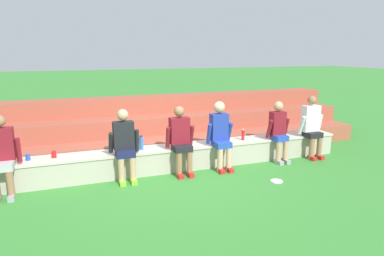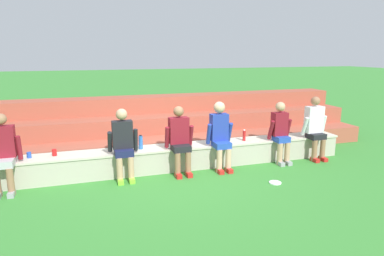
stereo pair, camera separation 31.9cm
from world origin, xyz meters
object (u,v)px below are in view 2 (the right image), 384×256
Objects in this scene: person_far_left at (3,152)px; plastic_cup_middle at (29,155)px; frisbee at (275,183)px; person_right_of_center at (220,134)px; person_far_right at (281,131)px; plastic_cup_left_end at (54,152)px; person_rightmost_edge at (315,127)px; person_left_of_center at (123,143)px; water_bottle_near_left at (244,135)px; water_bottle_center_gap at (141,142)px; person_center at (180,139)px.

person_far_left is 12.94× the size of plastic_cup_middle.
plastic_cup_middle is 0.46× the size of frisbee.
person_far_right is (1.37, 0.01, -0.04)m from person_right_of_center.
person_rightmost_edge is at bearing -3.32° from plastic_cup_left_end.
frisbee is at bearing -146.55° from person_rightmost_edge.
person_left_of_center is 2.56m from water_bottle_near_left.
plastic_cup_left_end reaches higher than plastic_cup_middle.
plastic_cup_left_end is (0.76, 0.28, -0.16)m from person_far_left.
water_bottle_center_gap is at bearing 179.08° from water_bottle_near_left.
person_far_right is at bearing -0.22° from person_left_of_center.
person_rightmost_edge is 5.77m from plastic_cup_middle.
plastic_cup_middle is at bearing 176.38° from person_far_right.
person_far_left is at bearing -140.61° from plastic_cup_middle.
person_far_left is at bearing 179.54° from person_center.
person_left_of_center reaches higher than person_far_right.
plastic_cup_middle is (-1.99, 0.03, -0.08)m from water_bottle_center_gap.
water_bottle_center_gap is at bearing 175.79° from person_rightmost_edge.
person_center reaches higher than person_far_right.
person_rightmost_edge is 1.61m from water_bottle_near_left.
person_far_right reaches higher than water_bottle_near_left.
person_left_of_center is 5.46× the size of water_bottle_near_left.
person_far_left is 1.02× the size of person_far_right.
person_center reaches higher than plastic_cup_middle.
plastic_cup_left_end is at bearing 178.98° from water_bottle_near_left.
person_left_of_center is at bearing 179.78° from person_center.
person_far_left is 2.34m from water_bottle_center_gap.
person_far_left is 3.04m from person_center.
person_far_left is 3.87m from person_right_of_center.
plastic_cup_middle is 0.85× the size of plastic_cup_left_end.
person_far_left reaches higher than water_bottle_near_left.
person_far_right is 4.50m from plastic_cup_left_end.
water_bottle_center_gap is at bearing 169.56° from person_right_of_center.
plastic_cup_middle is at bearing 176.93° from person_rightmost_edge.
person_far_left is at bearing -173.96° from water_bottle_center_gap.
person_rightmost_edge is (6.10, -0.03, 0.03)m from person_far_left.
person_rightmost_edge is at bearing 0.16° from person_right_of_center.
person_far_right is (3.28, -0.01, -0.02)m from person_left_of_center.
person_right_of_center is at bearing 122.62° from frisbee.
person_center is 1.01× the size of person_far_right.
person_rightmost_edge is 11.38× the size of plastic_cup_left_end.
person_center is at bearing 179.86° from person_rightmost_edge.
person_right_of_center is at bearing -5.11° from plastic_cup_middle.
water_bottle_near_left is (4.52, 0.21, -0.11)m from person_far_left.
water_bottle_near_left is (0.65, 0.25, -0.14)m from person_right_of_center.
person_rightmost_edge is at bearing -4.21° from water_bottle_center_gap.
person_right_of_center is 3.13m from plastic_cup_left_end.
person_far_left is 0.82m from plastic_cup_left_end.
person_far_right is 5.88× the size of frisbee.
plastic_cup_middle is at bearing 173.62° from person_center.
person_right_of_center is at bearing -179.78° from person_far_right.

